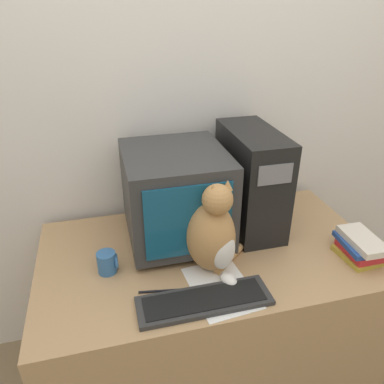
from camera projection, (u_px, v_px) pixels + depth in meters
The scene contains 10 objects.
wall_back at pixel (183, 104), 1.73m from camera, with size 7.00×0.05×2.50m.
desk at pixel (207, 315), 1.74m from camera, with size 1.39×0.79×0.75m.
crt_monitor at pixel (176, 195), 1.57m from camera, with size 0.41×0.46×0.40m.
computer_tower at pixel (251, 180), 1.66m from camera, with size 0.20×0.44×0.45m.
keyboard at pixel (204, 301), 1.29m from camera, with size 0.47×0.14×0.02m.
cat at pixel (212, 234), 1.40m from camera, with size 0.28×0.29×0.38m.
book_stack at pixel (360, 247), 1.51m from camera, with size 0.15×0.22×0.10m.
pen at pixel (160, 291), 1.35m from camera, with size 0.15×0.03×0.01m.
paper_sheet at pixel (221, 288), 1.37m from camera, with size 0.24×0.31×0.00m.
mug at pixel (108, 262), 1.43m from camera, with size 0.08×0.07×0.09m.
Camera 1 is at (-0.39, -0.83, 1.69)m, focal length 35.00 mm.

